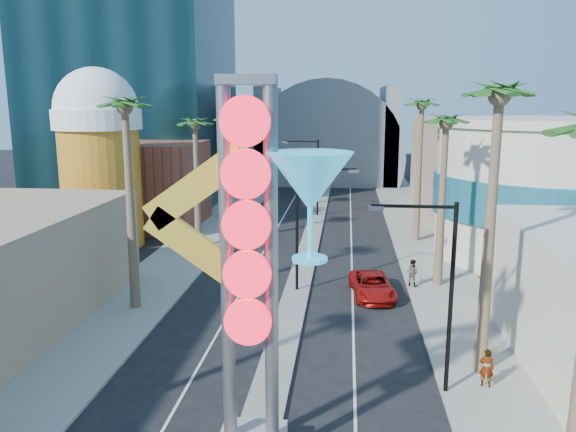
% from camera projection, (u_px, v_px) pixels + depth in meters
% --- Properties ---
extents(sidewalk_west, '(5.00, 100.00, 0.15)m').
position_uv_depth(sidewalk_west, '(208.00, 233.00, 51.04)').
color(sidewalk_west, gray).
rests_on(sidewalk_west, ground).
extents(sidewalk_east, '(5.00, 100.00, 0.15)m').
position_uv_depth(sidewalk_east, '(420.00, 238.00, 49.09)').
color(sidewalk_east, gray).
rests_on(sidewalk_east, ground).
extents(median, '(1.60, 84.00, 0.15)m').
position_uv_depth(median, '(314.00, 228.00, 52.99)').
color(median, gray).
rests_on(median, ground).
extents(brick_filler_west, '(10.00, 10.00, 8.00)m').
position_uv_depth(brick_filler_west, '(148.00, 184.00, 53.85)').
color(brick_filler_west, brown).
rests_on(brick_filler_west, ground).
extents(filler_east, '(10.00, 20.00, 10.00)m').
position_uv_depth(filler_east, '(469.00, 166.00, 60.11)').
color(filler_east, tan).
rests_on(filler_east, ground).
extents(beer_mug, '(7.00, 7.00, 14.50)m').
position_uv_depth(beer_mug, '(99.00, 151.00, 45.39)').
color(beer_mug, '#A96916').
rests_on(beer_mug, ground).
extents(turquoise_building, '(16.60, 16.60, 10.60)m').
position_uv_depth(turquoise_building, '(546.00, 190.00, 42.31)').
color(turquoise_building, beige).
rests_on(turquoise_building, ground).
extents(canopy, '(22.00, 16.00, 22.00)m').
position_uv_depth(canopy, '(327.00, 152.00, 85.28)').
color(canopy, slate).
rests_on(canopy, ground).
extents(neon_sign, '(6.53, 2.60, 12.55)m').
position_uv_depth(neon_sign, '(275.00, 249.00, 17.31)').
color(neon_sign, gray).
rests_on(neon_sign, ground).
extents(streetlight_0, '(3.79, 0.25, 8.00)m').
position_uv_depth(streetlight_0, '(306.00, 216.00, 34.43)').
color(streetlight_0, black).
rests_on(streetlight_0, ground).
extents(streetlight_1, '(3.79, 0.25, 8.00)m').
position_uv_depth(streetlight_1, '(312.00, 170.00, 57.93)').
color(streetlight_1, black).
rests_on(streetlight_1, ground).
extents(streetlight_2, '(3.45, 0.25, 8.00)m').
position_uv_depth(streetlight_2, '(440.00, 281.00, 22.11)').
color(streetlight_2, black).
rests_on(streetlight_2, ground).
extents(palm_1, '(2.40, 2.40, 12.70)m').
position_uv_depth(palm_1, '(125.00, 120.00, 30.33)').
color(palm_1, brown).
rests_on(palm_1, ground).
extents(palm_2, '(2.40, 2.40, 11.20)m').
position_uv_depth(palm_2, '(195.00, 131.00, 44.24)').
color(palm_2, brown).
rests_on(palm_2, ground).
extents(palm_3, '(2.40, 2.40, 11.20)m').
position_uv_depth(palm_3, '(227.00, 125.00, 55.94)').
color(palm_3, brown).
rests_on(palm_3, ground).
extents(palm_5, '(2.40, 2.40, 13.20)m').
position_uv_depth(palm_5, '(498.00, 114.00, 22.54)').
color(palm_5, brown).
rests_on(palm_5, ground).
extents(palm_6, '(2.40, 2.40, 11.70)m').
position_uv_depth(palm_6, '(446.00, 132.00, 34.51)').
color(palm_6, brown).
rests_on(palm_6, ground).
extents(palm_7, '(2.40, 2.40, 12.70)m').
position_uv_depth(palm_7, '(422.00, 114.00, 46.02)').
color(palm_7, brown).
rests_on(palm_7, ground).
extents(red_pickup, '(2.97, 5.35, 1.42)m').
position_uv_depth(red_pickup, '(372.00, 285.00, 34.41)').
color(red_pickup, '#A6100C').
rests_on(red_pickup, ground).
extents(pedestrian_a, '(0.67, 0.52, 1.64)m').
position_uv_depth(pedestrian_a, '(486.00, 368.00, 23.19)').
color(pedestrian_a, gray).
rests_on(pedestrian_a, sidewalk_east).
extents(pedestrian_b, '(1.07, 1.01, 1.74)m').
position_uv_depth(pedestrian_b, '(412.00, 273.00, 35.99)').
color(pedestrian_b, gray).
rests_on(pedestrian_b, sidewalk_east).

